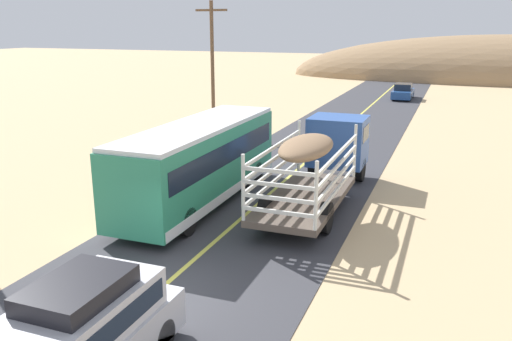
# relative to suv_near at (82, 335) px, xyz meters

# --- Properties ---
(ground_plane) EXTENTS (240.00, 240.00, 0.00)m
(ground_plane) POSITION_rel_suv_near_xyz_m (-0.68, 3.67, -1.15)
(ground_plane) COLOR tan
(road_surface) EXTENTS (8.00, 120.00, 0.02)m
(road_surface) POSITION_rel_suv_near_xyz_m (-0.68, 3.67, -1.14)
(road_surface) COLOR #38383D
(road_surface) RESTS_ON ground
(road_centre_line) EXTENTS (0.16, 117.60, 0.00)m
(road_centre_line) POSITION_rel_suv_near_xyz_m (-0.68, 3.67, -1.13)
(road_centre_line) COLOR #D8CC4C
(road_centre_line) RESTS_ON road_surface
(suv_near) EXTENTS (1.90, 4.62, 2.29)m
(suv_near) POSITION_rel_suv_near_xyz_m (0.00, 0.00, 0.00)
(suv_near) COLOR silver
(suv_near) RESTS_ON road_surface
(livestock_truck) EXTENTS (2.53, 9.70, 3.02)m
(livestock_truck) POSITION_rel_suv_near_xyz_m (1.47, 13.96, 0.64)
(livestock_truck) COLOR #3359A5
(livestock_truck) RESTS_ON road_surface
(bus) EXTENTS (2.54, 10.00, 3.21)m
(bus) POSITION_rel_suv_near_xyz_m (-2.89, 10.81, 0.60)
(bus) COLOR #2D8C66
(bus) RESTS_ON road_surface
(car_far) EXTENTS (1.80, 4.40, 1.46)m
(car_far) POSITION_rel_suv_near_xyz_m (1.49, 45.33, -0.46)
(car_far) COLOR #264C8C
(car_far) RESTS_ON road_surface
(power_pole_mid) EXTENTS (2.20, 0.24, 8.44)m
(power_pole_mid) POSITION_rel_suv_near_xyz_m (-8.94, 24.82, 3.36)
(power_pole_mid) COLOR brown
(power_pole_mid) RESTS_ON ground
(distant_hill) EXTENTS (58.23, 18.20, 11.52)m
(distant_hill) POSITION_rel_suv_near_xyz_m (12.90, 68.56, -1.15)
(distant_hill) COLOR #957553
(distant_hill) RESTS_ON ground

